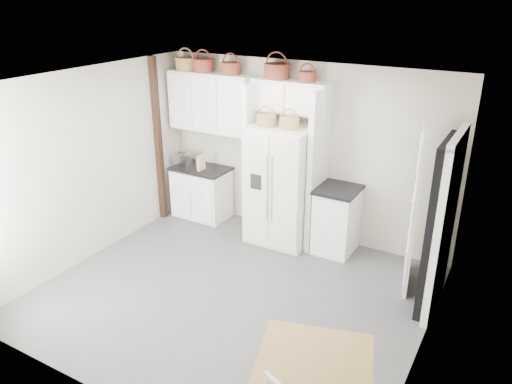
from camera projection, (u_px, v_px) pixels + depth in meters
The scene contains 27 objects.
floor at pixel (233, 294), 6.21m from camera, with size 4.50×4.50×0.00m, color #525253.
ceiling at pixel (228, 84), 5.22m from camera, with size 4.50×4.50×0.00m, color white.
wall_back at pixel (304, 151), 7.31m from camera, with size 4.50×4.50×0.00m, color beige.
wall_left at pixel (90, 165), 6.74m from camera, with size 4.00×4.00×0.00m, color beige.
wall_right at pixel (433, 244), 4.68m from camera, with size 4.00×4.00×0.00m, color beige.
refrigerator at pixel (282, 185), 7.23m from camera, with size 0.91×0.73×1.76m, color white.
base_cab_left at pixel (202, 193), 8.18m from camera, with size 0.88×0.55×0.81m, color white.
base_cab_right at pixel (337, 221), 7.08m from camera, with size 0.52×0.63×0.92m, color white.
counter_left at pixel (201, 169), 8.02m from camera, with size 0.91×0.59×0.04m, color black.
counter_right at pixel (339, 189), 6.89m from camera, with size 0.57×0.67×0.04m, color black.
toaster at pixel (182, 159), 8.10m from camera, with size 0.29×0.17×0.20m, color silver.
cookbook_red at pixel (200, 163), 7.88m from camera, with size 0.03×0.15×0.22m, color maroon.
cookbook_cream at pixel (201, 163), 7.86m from camera, with size 0.04×0.16×0.24m, color beige.
basket_upper_a at pixel (186, 64), 7.64m from camera, with size 0.33×0.33×0.19m, color brown.
basket_upper_b at pixel (203, 65), 7.49m from camera, with size 0.32×0.32×0.19m, color #5C2B20.
basket_upper_c at pixel (231, 68), 7.27m from camera, with size 0.30×0.30×0.17m, color #5C2B20.
basket_bridge_a at pixel (276, 71), 6.92m from camera, with size 0.37×0.37×0.21m, color #5C2B20.
basket_bridge_b at pixel (307, 77), 6.71m from camera, with size 0.24×0.24×0.14m, color #5C2B20.
basket_fridge_a at pixel (267, 120), 6.88m from camera, with size 0.28×0.28×0.15m, color brown.
basket_fridge_b at pixel (289, 124), 6.72m from camera, with size 0.28×0.28×0.15m, color brown.
upper_cabinet at pixel (211, 102), 7.64m from camera, with size 1.40×0.34×0.90m, color white.
bridge_cabinet at pixel (291, 96), 6.93m from camera, with size 1.12×0.34×0.45m, color white.
fridge_panel_left at pixel (255, 160), 7.43m from camera, with size 0.08×0.60×2.30m, color white.
fridge_panel_right at pixel (318, 171), 6.97m from camera, with size 0.08×0.60×2.30m, color white.
trim_post at pixel (158, 141), 7.80m from camera, with size 0.09×0.09×2.60m, color black.
doorway_void at pixel (440, 227), 5.62m from camera, with size 0.18×0.85×2.05m, color black.
door_slab at pixel (415, 210), 6.06m from camera, with size 0.80×0.04×2.05m, color white.
Camera 1 is at (2.87, -4.41, 3.54)m, focal length 35.00 mm.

